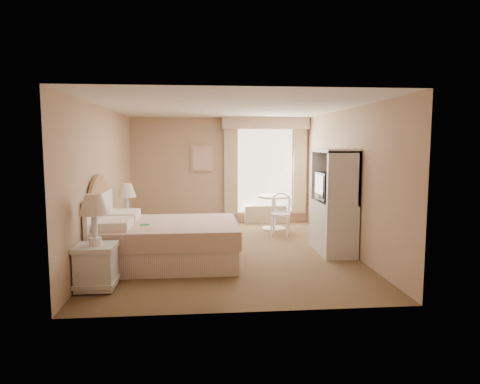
{
  "coord_description": "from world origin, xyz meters",
  "views": [
    {
      "loc": [
        -0.47,
        -7.36,
        1.89
      ],
      "look_at": [
        0.23,
        0.3,
        1.02
      ],
      "focal_mm": 32.0,
      "sensor_mm": 36.0,
      "label": 1
    }
  ],
  "objects": [
    {
      "name": "nightstand_far",
      "position": [
        -1.84,
        0.6,
        0.43
      ],
      "size": [
        0.47,
        0.47,
        1.14
      ],
      "color": "white",
      "rests_on": "room"
    },
    {
      "name": "window",
      "position": [
        1.05,
        2.65,
        1.34
      ],
      "size": [
        2.05,
        0.22,
        2.51
      ],
      "color": "white",
      "rests_on": "room"
    },
    {
      "name": "room",
      "position": [
        0.0,
        0.0,
        1.25
      ],
      "size": [
        4.21,
        5.51,
        2.51
      ],
      "color": "brown",
      "rests_on": "ground"
    },
    {
      "name": "bed",
      "position": [
        -1.12,
        -0.63,
        0.37
      ],
      "size": [
        2.19,
        1.72,
        1.52
      ],
      "color": "tan",
      "rests_on": "room"
    },
    {
      "name": "armoire",
      "position": [
        1.81,
        -0.23,
        0.75
      ],
      "size": [
        0.54,
        1.08,
        1.8
      ],
      "color": "white",
      "rests_on": "room"
    },
    {
      "name": "round_table",
      "position": [
        1.12,
        1.88,
        0.5
      ],
      "size": [
        0.71,
        0.71,
        0.75
      ],
      "color": "white",
      "rests_on": "room"
    },
    {
      "name": "framed_art",
      "position": [
        -0.45,
        2.71,
        1.55
      ],
      "size": [
        0.52,
        0.04,
        0.62
      ],
      "color": "tan",
      "rests_on": "room"
    },
    {
      "name": "cafe_chair",
      "position": [
        1.17,
        1.29,
        0.51
      ],
      "size": [
        0.53,
        0.53,
        0.87
      ],
      "rotation": [
        0.0,
        0.0,
        -0.33
      ],
      "color": "white",
      "rests_on": "room"
    },
    {
      "name": "nightstand_near",
      "position": [
        -1.84,
        -1.82,
        0.47
      ],
      "size": [
        0.51,
        0.51,
        1.23
      ],
      "color": "white",
      "rests_on": "room"
    }
  ]
}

